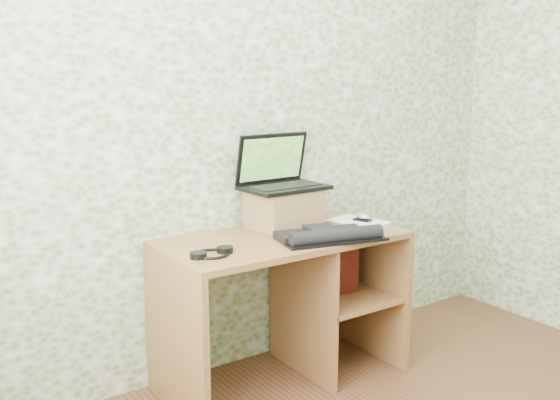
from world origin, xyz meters
TOP-DOWN VIEW (x-y plane):
  - wall_back at (0.00, 1.75)m, footprint 3.50×0.00m
  - desk at (0.08, 1.47)m, footprint 1.20×0.60m
  - riser at (0.11, 1.58)m, footprint 0.34×0.29m
  - laptop at (0.11, 1.63)m, footprint 0.43×0.31m
  - keyboard at (0.14, 1.26)m, footprint 0.51×0.36m
  - headphones at (-0.44, 1.34)m, footprint 0.21×0.16m
  - notepad at (0.48, 1.44)m, footprint 0.26×0.33m
  - mouse at (0.50, 1.42)m, footprint 0.09×0.11m
  - pen at (0.55, 1.49)m, footprint 0.08×0.13m
  - red_box at (0.32, 1.44)m, footprint 0.28×0.11m

SIDE VIEW (x-z plane):
  - desk at x=0.08m, z-range 0.11..0.86m
  - red_box at x=0.32m, z-range 0.39..0.72m
  - notepad at x=0.48m, z-range 0.75..0.76m
  - headphones at x=-0.44m, z-range 0.75..0.77m
  - pen at x=0.55m, z-range 0.76..0.77m
  - keyboard at x=0.14m, z-range 0.74..0.81m
  - mouse at x=0.50m, z-range 0.76..0.80m
  - riser at x=0.11m, z-range 0.75..0.95m
  - laptop at x=0.11m, z-range 0.87..1.15m
  - wall_back at x=0.00m, z-range -0.45..3.05m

